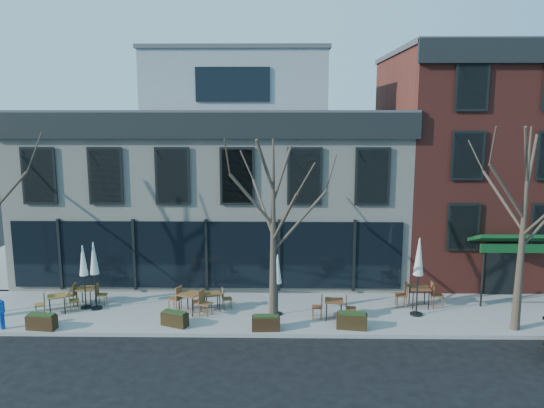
{
  "coord_description": "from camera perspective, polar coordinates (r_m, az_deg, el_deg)",
  "views": [
    {
      "loc": [
        3.26,
        -22.67,
        8.11
      ],
      "look_at": [
        2.86,
        2.0,
        3.83
      ],
      "focal_mm": 35.0,
      "sensor_mm": 36.0,
      "label": 1
    }
  ],
  "objects": [
    {
      "name": "ground",
      "position": [
        24.29,
        -6.94,
        -9.73
      ],
      "size": [
        120.0,
        120.0,
        0.0
      ],
      "primitive_type": "plane",
      "color": "black",
      "rests_on": "ground"
    },
    {
      "name": "sidewalk_front",
      "position": [
        22.03,
        0.86,
        -11.54
      ],
      "size": [
        33.5,
        4.7,
        0.15
      ],
      "primitive_type": "cube",
      "color": "gray",
      "rests_on": "ground"
    },
    {
      "name": "sidewalk_side",
      "position": [
        33.12,
        -25.19,
        -5.16
      ],
      "size": [
        4.5,
        12.0,
        0.15
      ],
      "primitive_type": "cube",
      "color": "gray",
      "rests_on": "ground"
    },
    {
      "name": "corner_building",
      "position": [
        28.12,
        -5.59,
        2.88
      ],
      "size": [
        18.39,
        10.39,
        11.1
      ],
      "color": "beige",
      "rests_on": "ground"
    },
    {
      "name": "red_brick_building",
      "position": [
        29.42,
        20.32,
        4.41
      ],
      "size": [
        8.2,
        11.78,
        11.18
      ],
      "color": "maroon",
      "rests_on": "ground"
    },
    {
      "name": "tree_mid",
      "position": [
        19.26,
        0.17,
        -3.11
      ],
      "size": [
        3.5,
        3.55,
        7.04
      ],
      "color": "#382B21",
      "rests_on": "sidewalk_front"
    },
    {
      "name": "tree_right",
      "position": [
        21.1,
        25.43,
        -2.3
      ],
      "size": [
        3.72,
        3.77,
        7.48
      ],
      "color": "#382B21",
      "rests_on": "sidewalk_front"
    },
    {
      "name": "call_box",
      "position": [
        22.4,
        -27.08,
        -10.42
      ],
      "size": [
        0.23,
        0.23,
        1.16
      ],
      "color": "#0C379C",
      "rests_on": "sidewalk_front"
    },
    {
      "name": "cafe_set_0",
      "position": [
        23.25,
        -22.12,
        -9.72
      ],
      "size": [
        1.73,
        1.07,
        0.9
      ],
      "color": "brown",
      "rests_on": "sidewalk_front"
    },
    {
      "name": "cafe_set_1",
      "position": [
        23.72,
        -19.36,
        -9.14
      ],
      "size": [
        1.72,
        0.69,
        0.91
      ],
      "color": "brown",
      "rests_on": "sidewalk_front"
    },
    {
      "name": "cafe_set_2",
      "position": [
        21.79,
        -8.82,
        -10.22
      ],
      "size": [
        1.97,
        1.2,
        1.02
      ],
      "color": "brown",
      "rests_on": "sidewalk_front"
    },
    {
      "name": "cafe_set_3",
      "position": [
        22.02,
        -6.45,
        -10.18
      ],
      "size": [
        1.69,
        0.86,
        0.87
      ],
      "color": "brown",
      "rests_on": "sidewalk_front"
    },
    {
      "name": "cafe_set_4",
      "position": [
        21.15,
        6.68,
        -10.95
      ],
      "size": [
        1.78,
        0.77,
        0.92
      ],
      "color": "brown",
      "rests_on": "sidewalk_front"
    },
    {
      "name": "cafe_set_5",
      "position": [
        23.01,
        15.53,
        -9.34
      ],
      "size": [
        1.99,
        0.81,
        1.05
      ],
      "color": "brown",
      "rests_on": "sidewalk_front"
    },
    {
      "name": "umbrella_0",
      "position": [
        22.97,
        -19.63,
        -6.1
      ],
      "size": [
        0.43,
        0.43,
        2.66
      ],
      "color": "black",
      "rests_on": "sidewalk_front"
    },
    {
      "name": "umbrella_1",
      "position": [
        22.71,
        -18.59,
        -5.93
      ],
      "size": [
        0.45,
        0.45,
        2.82
      ],
      "color": "black",
      "rests_on": "sidewalk_front"
    },
    {
      "name": "umbrella_3",
      "position": [
        21.02,
        0.61,
        -7.36
      ],
      "size": [
        0.39,
        0.39,
        2.47
      ],
      "color": "black",
      "rests_on": "sidewalk_front"
    },
    {
      "name": "umbrella_4",
      "position": [
        21.61,
        15.5,
        -5.93
      ],
      "size": [
        0.5,
        0.5,
        3.15
      ],
      "color": "black",
      "rests_on": "sidewalk_front"
    },
    {
      "name": "planter_0",
      "position": [
        21.87,
        -23.53,
        -11.52
      ],
      "size": [
        1.12,
        0.56,
        0.6
      ],
      "color": "#322010",
      "rests_on": "sidewalk_front"
    },
    {
      "name": "planter_1",
      "position": [
        20.76,
        -10.42,
        -12.03
      ],
      "size": [
        1.1,
        0.77,
        0.57
      ],
      "color": "black",
      "rests_on": "sidewalk_front"
    },
    {
      "name": "planter_2",
      "position": [
        20.05,
        -0.66,
        -12.65
      ],
      "size": [
        1.05,
        0.46,
        0.58
      ],
      "color": "#311D10",
      "rests_on": "sidewalk_front"
    },
    {
      "name": "planter_3",
      "position": [
        20.41,
        8.59,
        -12.28
      ],
      "size": [
        1.18,
        0.61,
        0.63
      ],
      "color": "black",
      "rests_on": "sidewalk_front"
    }
  ]
}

